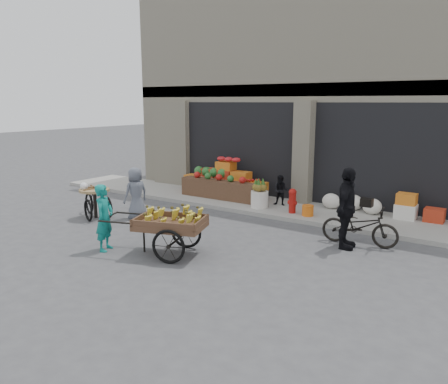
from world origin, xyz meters
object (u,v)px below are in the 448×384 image
Objects in this scene: fire_hydrant at (292,200)px; vendor_woman at (104,218)px; vendor_grey at (136,193)px; seated_person at (281,190)px; banana_cart at (168,221)px; bicycle at (360,226)px; tricycle_cart at (95,198)px; pineapple_bin at (260,199)px; orange_bucket at (308,210)px; cyclist at (347,208)px.

fire_hydrant is 5.39m from vendor_woman.
seated_person is at bearing 151.91° from vendor_grey.
banana_cart is 1.53× the size of bicycle.
tricycle_cart is 0.84× the size of bicycle.
pineapple_bin is 1.61m from orange_bucket.
orange_bucket is 0.12× the size of banana_cart.
vendor_woman reaches higher than banana_cart.
vendor_grey is (-4.08, -2.55, 0.46)m from orange_bucket.
bicycle is (1.86, -1.36, 0.18)m from orange_bucket.
seated_person reaches higher than fire_hydrant.
tricycle_cart is (-4.61, -3.21, 0.06)m from fire_hydrant.
vendor_woman reaches higher than pineapple_bin.
tricycle_cart is at bearing 97.95° from bicycle.
orange_bucket is at bearing -51.43° from vendor_woman.
cyclist is (3.26, -1.86, 0.55)m from pineapple_bin.
bicycle is at bearing -36.11° from orange_bucket.
banana_cart is 1.81× the size of tricycle_cart.
vendor_woman is 2.96m from tricycle_cart.
vendor_grey reaches higher than banana_cart.
fire_hydrant is 0.27× the size of banana_cart.
vendor_woman reaches higher than orange_bucket.
seated_person is (-1.20, 0.70, 0.31)m from orange_bucket.
bicycle is (4.56, 3.51, -0.29)m from vendor_woman.
pineapple_bin is 0.56× the size of seated_person.
orange_bucket is 0.17× the size of cyclist.
seated_person reaches higher than orange_bucket.
fire_hydrant is 0.39× the size of cyclist.
seated_person is 0.62× the size of vendor_woman.
fire_hydrant is 0.96m from seated_person.
banana_cart is at bearing 70.77° from vendor_grey.
cyclist reaches higher than orange_bucket.
seated_person reaches higher than bicycle.
fire_hydrant is 0.49× the size of vendor_grey.
tricycle_cart reaches higher than pineapple_bin.
vendor_grey is at bearing 128.94° from banana_cart.
vendor_woman is at bearing -114.11° from fire_hydrant.
tricycle_cart is at bearing -145.36° from seated_person.
fire_hydrant reaches higher than orange_bucket.
fire_hydrant is 2.84m from cyclist.
tricycle_cart reaches higher than bicycle.
pineapple_bin is 4.79m from tricycle_cart.
banana_cart is (-1.35, -4.31, 0.47)m from orange_bucket.
seated_person is 4.35m from vendor_grey.
pineapple_bin is 3.75m from bicycle.
cyclist is (-0.20, -0.40, 0.47)m from bicycle.
bicycle is 0.93× the size of cyclist.
fire_hydrant is 4.44m from banana_cart.
banana_cart is at bearing -101.67° from seated_person.
fire_hydrant is (1.10, -0.05, 0.13)m from pineapple_bin.
vendor_woman is 5.76m from bicycle.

